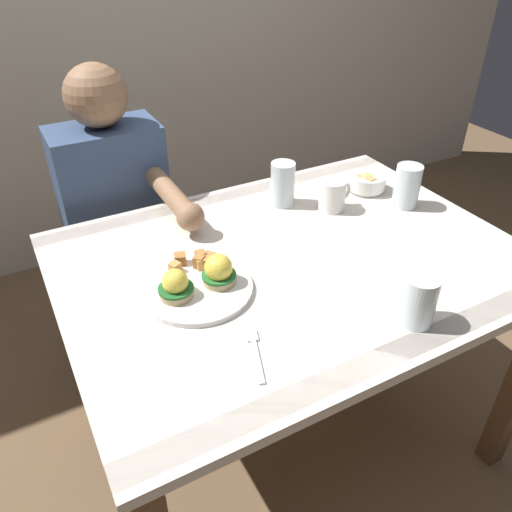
% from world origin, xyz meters
% --- Properties ---
extents(ground_plane, '(6.00, 6.00, 0.00)m').
position_xyz_m(ground_plane, '(0.00, 0.00, 0.00)').
color(ground_plane, brown).
extents(dining_table, '(1.20, 0.90, 0.74)m').
position_xyz_m(dining_table, '(0.00, 0.00, 0.63)').
color(dining_table, silver).
rests_on(dining_table, ground_plane).
extents(eggs_benedict_plate, '(0.27, 0.27, 0.09)m').
position_xyz_m(eggs_benedict_plate, '(-0.28, -0.01, 0.76)').
color(eggs_benedict_plate, white).
rests_on(eggs_benedict_plate, dining_table).
extents(fruit_bowl, '(0.12, 0.12, 0.06)m').
position_xyz_m(fruit_bowl, '(0.41, 0.22, 0.77)').
color(fruit_bowl, white).
rests_on(fruit_bowl, dining_table).
extents(coffee_mug, '(0.11, 0.08, 0.09)m').
position_xyz_m(coffee_mug, '(0.24, 0.17, 0.79)').
color(coffee_mug, white).
rests_on(coffee_mug, dining_table).
extents(fork, '(0.07, 0.15, 0.00)m').
position_xyz_m(fork, '(-0.25, -0.26, 0.74)').
color(fork, silver).
rests_on(fork, dining_table).
extents(water_glass_near, '(0.07, 0.07, 0.14)m').
position_xyz_m(water_glass_near, '(0.13, 0.27, 0.80)').
color(water_glass_near, silver).
rests_on(water_glass_near, dining_table).
extents(water_glass_far, '(0.08, 0.08, 0.12)m').
position_xyz_m(water_glass_far, '(0.10, -0.34, 0.79)').
color(water_glass_far, silver).
rests_on(water_glass_far, dining_table).
extents(water_glass_extra, '(0.08, 0.08, 0.13)m').
position_xyz_m(water_glass_extra, '(0.45, 0.08, 0.80)').
color(water_glass_extra, silver).
rests_on(water_glass_extra, dining_table).
extents(diner_person, '(0.34, 0.54, 1.14)m').
position_xyz_m(diner_person, '(-0.31, 0.60, 0.65)').
color(diner_person, '#33333D').
rests_on(diner_person, ground_plane).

